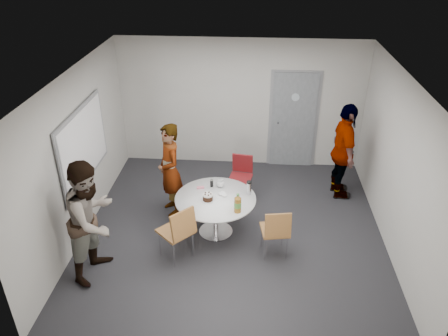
# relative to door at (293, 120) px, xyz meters

# --- Properties ---
(floor) EXTENTS (5.00, 5.00, 0.00)m
(floor) POSITION_rel_door_xyz_m (-1.10, -2.48, -1.03)
(floor) COLOR #222226
(floor) RESTS_ON ground
(ceiling) EXTENTS (5.00, 5.00, 0.00)m
(ceiling) POSITION_rel_door_xyz_m (-1.10, -2.48, 1.67)
(ceiling) COLOR silver
(ceiling) RESTS_ON wall_back
(wall_back) EXTENTS (5.00, 0.00, 5.00)m
(wall_back) POSITION_rel_door_xyz_m (-1.10, 0.02, 0.32)
(wall_back) COLOR #AFABA6
(wall_back) RESTS_ON floor
(wall_left) EXTENTS (0.00, 5.00, 5.00)m
(wall_left) POSITION_rel_door_xyz_m (-3.60, -2.48, 0.32)
(wall_left) COLOR #AFABA6
(wall_left) RESTS_ON floor
(wall_right) EXTENTS (0.00, 5.00, 5.00)m
(wall_right) POSITION_rel_door_xyz_m (1.40, -2.48, 0.32)
(wall_right) COLOR #AFABA6
(wall_right) RESTS_ON floor
(wall_front) EXTENTS (5.00, 0.00, 5.00)m
(wall_front) POSITION_rel_door_xyz_m (-1.10, -4.98, 0.32)
(wall_front) COLOR #AFABA6
(wall_front) RESTS_ON floor
(door) EXTENTS (1.02, 0.17, 2.12)m
(door) POSITION_rel_door_xyz_m (0.00, 0.00, 0.00)
(door) COLOR slate
(door) RESTS_ON wall_back
(whiteboard) EXTENTS (0.04, 1.90, 1.25)m
(whiteboard) POSITION_rel_door_xyz_m (-3.56, -2.28, 0.42)
(whiteboard) COLOR gray
(whiteboard) RESTS_ON wall_left
(table) EXTENTS (1.32, 1.32, 1.02)m
(table) POSITION_rel_door_xyz_m (-1.36, -2.54, -0.42)
(table) COLOR white
(table) RESTS_ON floor
(chair_near_left) EXTENTS (0.66, 0.66, 0.95)m
(chair_near_left) POSITION_rel_door_xyz_m (-1.88, -3.25, -0.44)
(chair_near_left) COLOR brown
(chair_near_left) RESTS_ON floor
(chair_near_right) EXTENTS (0.48, 0.51, 0.87)m
(chair_near_right) POSITION_rel_door_xyz_m (-0.41, -3.08, -0.50)
(chair_near_right) COLOR brown
(chair_near_right) RESTS_ON floor
(chair_far) EXTENTS (0.46, 0.50, 0.85)m
(chair_far) POSITION_rel_door_xyz_m (-1.02, -1.36, -0.51)
(chair_far) COLOR maroon
(chair_far) RESTS_ON floor
(person_main) EXTENTS (0.65, 0.74, 1.71)m
(person_main) POSITION_rel_door_xyz_m (-2.24, -1.97, -0.17)
(person_main) COLOR #A5C6EA
(person_main) RESTS_ON floor
(person_left) EXTENTS (0.91, 1.05, 1.86)m
(person_left) POSITION_rel_door_xyz_m (-3.05, -3.58, -0.10)
(person_left) COLOR white
(person_left) RESTS_ON floor
(person_right) EXTENTS (0.53, 1.12, 1.85)m
(person_right) POSITION_rel_door_xyz_m (0.85, -1.17, -0.10)
(person_right) COLOR black
(person_right) RESTS_ON floor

